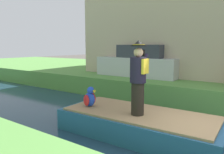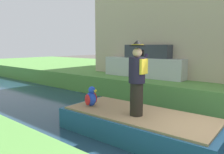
% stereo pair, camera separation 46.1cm
% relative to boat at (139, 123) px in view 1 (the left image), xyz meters
% --- Properties ---
extents(canal_water, '(5.39, 48.00, 0.10)m').
position_rel_boat_xyz_m(canal_water, '(0.00, -1.71, -0.35)').
color(canal_water, '#1E384C').
rests_on(canal_water, ground).
extents(boat, '(1.90, 4.24, 0.61)m').
position_rel_boat_xyz_m(boat, '(0.00, 0.00, 0.00)').
color(boat, '#23517A').
rests_on(boat, canal_water).
extents(person_pirate, '(0.61, 0.42, 1.85)m').
position_rel_boat_xyz_m(person_pirate, '(-0.20, -0.07, 1.23)').
color(person_pirate, black).
rests_on(person_pirate, boat).
extents(parrot_plush, '(0.36, 0.35, 0.57)m').
position_rel_boat_xyz_m(parrot_plush, '(-0.30, 1.42, 0.55)').
color(parrot_plush, blue).
rests_on(parrot_plush, boat).
extents(parked_car_silver, '(1.73, 4.01, 1.50)m').
position_rel_boat_xyz_m(parked_car_silver, '(4.66, 2.43, 1.19)').
color(parked_car_silver, '#B7B7BC').
rests_on(parked_car_silver, grass_bank_far).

